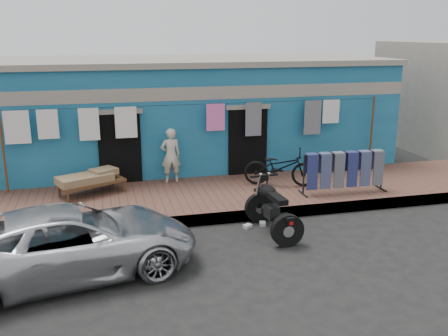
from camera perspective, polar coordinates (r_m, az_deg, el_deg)
ground at (r=9.85m, az=2.86°, el=-9.45°), size 80.00×80.00×0.00m
sidewalk at (r=12.51m, az=-1.11°, el=-3.37°), size 28.00×3.00×0.25m
curb at (r=11.18m, az=0.56°, el=-5.66°), size 28.00×0.10×0.25m
building at (r=15.96m, az=-4.38°, el=6.42°), size 12.20×5.20×3.36m
clothesline at (r=13.18m, az=-4.84°, el=5.02°), size 10.06×0.06×2.10m
car at (r=9.10m, az=-17.15°, el=-7.96°), size 4.78×2.84×1.26m
seated_person at (r=13.25m, az=-6.11°, el=1.45°), size 0.54×0.38×1.45m
bicycle at (r=12.98m, az=6.42°, el=0.56°), size 1.96×1.31×1.20m
motorcycle at (r=10.51m, az=5.61°, el=-4.51°), size 0.92×1.89×1.15m
charpoy at (r=12.72m, az=-14.87°, el=-1.67°), size 2.22×1.99×0.55m
jeans_rack at (r=12.72m, az=13.53°, el=-0.39°), size 2.24×0.57×1.06m
litter_a at (r=10.93m, az=2.71°, el=-6.66°), size 0.22×0.20×0.08m
litter_b at (r=11.08m, az=4.43°, el=-6.37°), size 0.17×0.20×0.08m
litter_c at (r=10.92m, az=7.00°, el=-6.83°), size 0.19×0.21×0.07m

